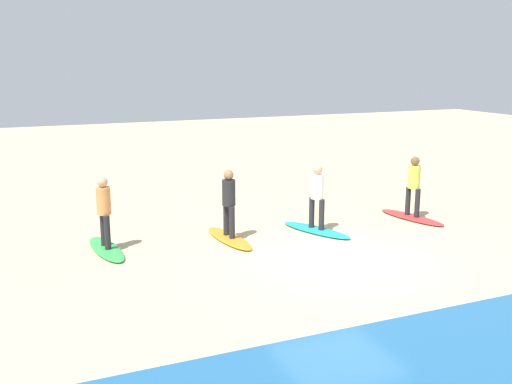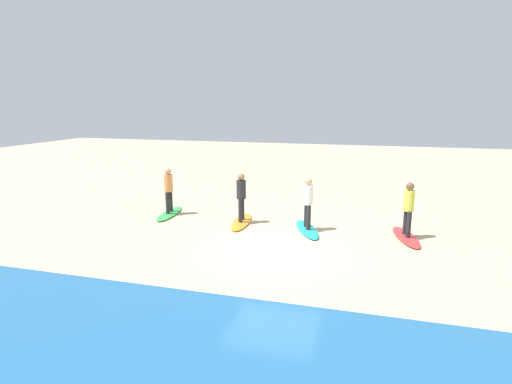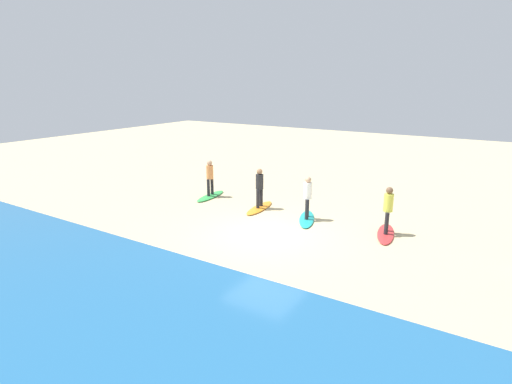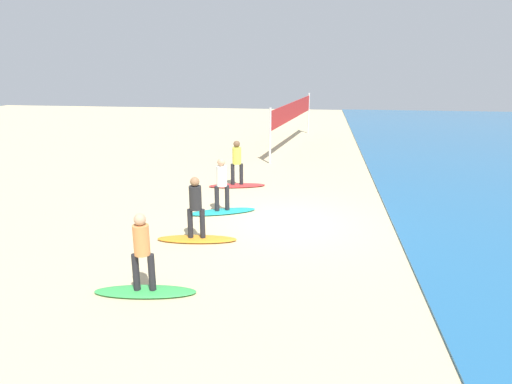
# 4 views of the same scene
# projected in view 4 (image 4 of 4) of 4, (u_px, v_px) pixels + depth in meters

# --- Properties ---
(ground_plane) EXTENTS (60.00, 60.00, 0.00)m
(ground_plane) POSITION_uv_depth(u_px,v_px,m) (288.00, 222.00, 13.37)
(ground_plane) COLOR #CCB789
(surfboard_red) EXTENTS (1.00, 2.17, 0.09)m
(surfboard_red) POSITION_uv_depth(u_px,v_px,m) (237.00, 185.00, 17.04)
(surfboard_red) COLOR red
(surfboard_red) RESTS_ON ground
(surfer_red) EXTENTS (0.32, 0.45, 1.64)m
(surfer_red) POSITION_uv_depth(u_px,v_px,m) (237.00, 159.00, 16.75)
(surfer_red) COLOR #232328
(surfer_red) RESTS_ON surfboard_red
(surfboard_teal) EXTENTS (1.31, 2.16, 0.09)m
(surfboard_teal) POSITION_uv_depth(u_px,v_px,m) (222.00, 211.00, 14.17)
(surfboard_teal) COLOR teal
(surfboard_teal) RESTS_ON ground
(surfer_teal) EXTENTS (0.32, 0.44, 1.64)m
(surfer_teal) POSITION_uv_depth(u_px,v_px,m) (222.00, 181.00, 13.89)
(surfer_teal) COLOR #232328
(surfer_teal) RESTS_ON surfboard_teal
(surfboard_orange) EXTENTS (0.76, 2.14, 0.09)m
(surfboard_orange) POSITION_uv_depth(u_px,v_px,m) (197.00, 239.00, 12.03)
(surfboard_orange) COLOR orange
(surfboard_orange) RESTS_ON ground
(surfer_orange) EXTENTS (0.32, 0.46, 1.64)m
(surfer_orange) POSITION_uv_depth(u_px,v_px,m) (196.00, 203.00, 11.75)
(surfer_orange) COLOR #232328
(surfer_orange) RESTS_ON surfboard_orange
(surfboard_green) EXTENTS (0.80, 2.15, 0.09)m
(surfboard_green) POSITION_uv_depth(u_px,v_px,m) (145.00, 291.00, 9.34)
(surfboard_green) COLOR green
(surfboard_green) RESTS_ON ground
(surfer_green) EXTENTS (0.32, 0.46, 1.64)m
(surfer_green) POSITION_uv_depth(u_px,v_px,m) (142.00, 247.00, 9.06)
(surfer_green) COLOR #232328
(surfer_green) RESTS_ON surfboard_green
(volleyball_net) EXTENTS (8.97, 1.63, 2.50)m
(volleyball_net) POSITION_uv_depth(u_px,v_px,m) (293.00, 113.00, 24.36)
(volleyball_net) COLOR silver
(volleyball_net) RESTS_ON ground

